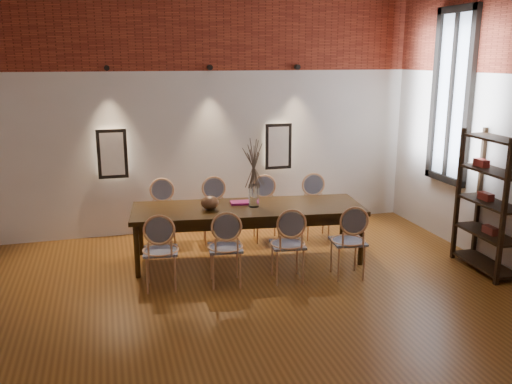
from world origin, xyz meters
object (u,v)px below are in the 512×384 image
object	(u,v)px
chair_far_a	(163,214)
chair_far_b	(215,212)
chair_near_d	(348,241)
bowl	(210,203)
chair_near_a	(161,251)
chair_far_c	(266,210)
book	(240,203)
chair_far_d	(316,208)
vase	(254,196)
chair_near_b	(225,247)
dining_table	(248,233)
chair_near_c	(288,244)
shelving_rack	(490,203)

from	to	relation	value
chair_far_a	chair_far_b	xyz separation A→B (m)	(0.76, -0.09, 0.00)
chair_near_d	bowl	distance (m)	1.85
chair_near_a	chair_far_b	xyz separation A→B (m)	(0.95, 1.44, 0.00)
chair_far_c	book	bearing A→B (deg)	52.30
book	chair_far_d	bearing A→B (deg)	19.22
chair_near_d	chair_far_d	distance (m)	1.55
chair_far_a	chair_near_a	bearing A→B (deg)	90.00
vase	bowl	world-z (taller)	vase
chair_far_d	chair_near_b	bearing A→B (deg)	45.19
dining_table	vase	size ratio (longest dim) A/B	10.26
chair_near_a	chair_near_d	xyz separation A→B (m)	(2.29, -0.28, 0.00)
vase	chair_near_c	bearing A→B (deg)	-75.44
chair_far_a	book	size ratio (longest dim) A/B	3.62
chair_far_c	chair_far_d	size ratio (longest dim) A/B	1.00
bowl	chair_near_d	bearing A→B (deg)	-30.49
chair_near_b	chair_far_d	bearing A→B (deg)	45.19
bowl	shelving_rack	xyz separation A→B (m)	(3.39, -1.19, 0.06)
chair_far_a	shelving_rack	distance (m)	4.47
chair_far_a	bowl	distance (m)	1.11
chair_far_b	book	world-z (taller)	chair_far_b
chair_far_d	book	xyz separation A→B (m)	(-1.31, -0.46, 0.30)
chair_far_d	shelving_rack	bearing A→B (deg)	139.15
chair_far_a	bowl	size ratio (longest dim) A/B	3.92
chair_far_a	book	world-z (taller)	chair_far_a
dining_table	chair_near_a	bearing A→B (deg)	-146.13
chair_near_d	book	distance (m)	1.58
chair_far_c	bowl	distance (m)	1.27
chair_near_d	chair_far_a	distance (m)	2.78
chair_near_a	shelving_rack	world-z (taller)	shelving_rack
dining_table	chair_far_d	world-z (taller)	chair_far_d
chair_near_b	chair_far_d	distance (m)	2.18
chair_near_c	chair_far_a	size ratio (longest dim) A/B	1.00
book	shelving_rack	xyz separation A→B (m)	(2.95, -1.35, 0.14)
dining_table	chair_near_c	size ratio (longest dim) A/B	3.27
book	chair_near_d	bearing A→B (deg)	-44.04
chair_near_b	shelving_rack	distance (m)	3.41
chair_far_a	book	xyz separation A→B (m)	(0.98, -0.74, 0.30)
vase	book	size ratio (longest dim) A/B	1.15
bowl	dining_table	bearing A→B (deg)	-1.42
shelving_rack	chair_far_a	bearing A→B (deg)	154.79
chair_far_a	chair_far_c	xyz separation A→B (m)	(1.53, -0.19, 0.00)
shelving_rack	chair_far_d	bearing A→B (deg)	134.96
chair_far_a	dining_table	bearing A→B (deg)	146.13
bowl	shelving_rack	world-z (taller)	shelving_rack
dining_table	chair_far_b	distance (m)	0.87
chair_near_c	chair_far_c	world-z (taller)	same
chair_far_c	chair_near_d	bearing A→B (deg)	116.41
chair_near_b	vase	world-z (taller)	vase
dining_table	chair_far_c	world-z (taller)	chair_far_c
book	shelving_rack	world-z (taller)	shelving_rack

